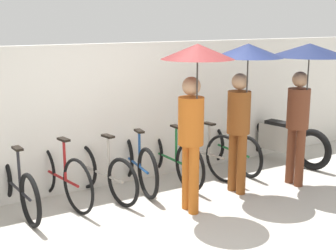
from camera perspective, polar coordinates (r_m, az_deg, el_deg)
ground_plane at (r=5.43m, az=2.15°, el=-13.41°), size 30.00×30.00×0.00m
back_wall at (r=6.85m, az=-7.53°, el=1.25°), size 13.01×0.12×2.08m
parked_bicycle_1 at (r=6.27m, az=-18.09°, el=-6.92°), size 0.44×1.73×1.06m
parked_bicycle_2 at (r=6.41m, az=-13.15°, el=-5.84°), size 0.46×1.69×1.11m
parked_bicycle_3 at (r=6.52m, az=-8.08°, el=-5.61°), size 0.48×1.59×0.98m
parked_bicycle_4 at (r=6.84m, az=-3.99°, el=-4.44°), size 0.44×1.68×1.09m
parked_bicycle_5 at (r=7.11m, az=0.11°, el=-3.76°), size 0.44×1.80×1.06m
parked_bicycle_6 at (r=7.39m, az=3.97°, el=-3.03°), size 0.48×1.69×1.06m
parked_bicycle_7 at (r=7.73m, az=7.50°, el=-2.69°), size 0.44×1.65×1.01m
pedestrian_leading at (r=5.63m, az=3.26°, el=4.64°), size 0.87×0.87×2.13m
pedestrian_center at (r=6.37m, az=9.29°, el=5.55°), size 0.94×0.94×2.10m
pedestrian_trailing at (r=6.86m, az=16.44°, el=6.22°), size 1.09×1.09×2.08m
motorcycle at (r=8.29m, az=13.39°, el=-1.59°), size 0.63×1.96×0.91m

